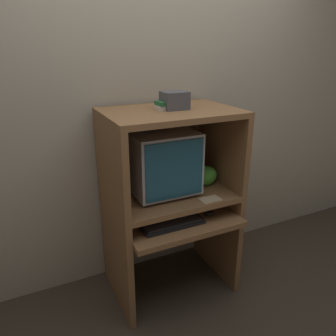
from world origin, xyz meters
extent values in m
plane|color=#3D3328|center=(0.00, 0.00, 0.00)|extent=(12.00, 12.00, 0.00)
cube|color=#B2A893|center=(0.00, 0.65, 1.30)|extent=(6.00, 0.06, 2.60)
cube|color=brown|center=(-0.40, 0.29, 0.31)|extent=(0.04, 0.59, 0.62)
cube|color=brown|center=(0.40, 0.29, 0.31)|extent=(0.04, 0.59, 0.62)
cube|color=brown|center=(0.00, 0.10, 0.60)|extent=(0.76, 0.36, 0.04)
cube|color=brown|center=(-0.40, 0.29, 0.69)|extent=(0.04, 0.59, 0.14)
cube|color=brown|center=(0.40, 0.29, 0.69)|extent=(0.04, 0.59, 0.14)
cube|color=brown|center=(0.00, 0.29, 0.74)|extent=(0.76, 0.59, 0.04)
cube|color=brown|center=(-0.40, 0.29, 1.04)|extent=(0.04, 0.59, 0.55)
cube|color=brown|center=(0.40, 0.29, 1.04)|extent=(0.04, 0.59, 0.55)
cube|color=brown|center=(0.00, 0.29, 1.29)|extent=(0.76, 0.59, 0.04)
cube|color=#48321E|center=(0.00, 0.58, 1.04)|extent=(0.76, 0.01, 0.55)
cylinder|color=#B2B2B7|center=(-0.05, 0.33, 0.77)|extent=(0.23, 0.23, 0.02)
cube|color=#B2B2B7|center=(-0.05, 0.33, 0.98)|extent=(0.42, 0.42, 0.40)
cube|color=navy|center=(-0.05, 0.12, 0.98)|extent=(0.38, 0.01, 0.36)
cube|color=black|center=(-0.08, 0.09, 0.63)|extent=(0.40, 0.13, 0.02)
cube|color=#333335|center=(-0.08, 0.09, 0.65)|extent=(0.37, 0.10, 0.01)
ellipsoid|color=black|center=(0.19, 0.10, 0.64)|extent=(0.07, 0.05, 0.03)
ellipsoid|color=green|center=(0.27, 0.28, 0.83)|extent=(0.17, 0.13, 0.14)
cube|color=beige|center=(-0.01, 0.31, 1.33)|extent=(0.15, 0.09, 0.03)
cube|color=#236638|center=(-0.01, 0.31, 1.35)|extent=(0.14, 0.10, 0.02)
cube|color=#CCB28C|center=(0.18, 0.07, 0.76)|extent=(0.13, 0.09, 0.00)
cube|color=#4C4C51|center=(0.03, 0.30, 1.37)|extent=(0.15, 0.13, 0.11)
camera|label=1|loc=(-0.88, -1.52, 1.68)|focal=35.00mm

